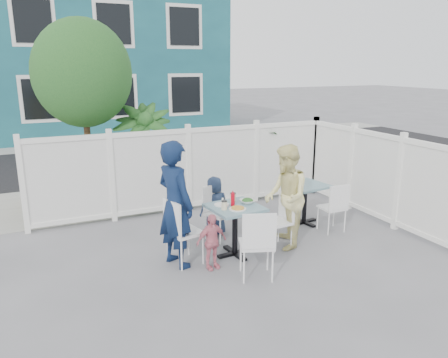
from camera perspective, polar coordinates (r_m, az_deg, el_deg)
name	(u,v)px	position (r m, az deg, el deg)	size (l,w,h in m)	color
ground	(239,259)	(6.49, 2.00, -10.46)	(80.00, 80.00, 0.00)	slate
near_sidewalk	(164,192)	(9.82, -7.85, -1.66)	(24.00, 2.60, 0.01)	gray
street	(128,160)	(13.31, -12.43, 2.50)	(24.00, 5.00, 0.01)	black
far_sidewalk	(109,143)	(16.30, -14.75, 4.60)	(24.00, 1.60, 0.01)	gray
building	(77,58)	(19.36, -18.66, 14.80)	(11.00, 6.00, 6.00)	#1A505C
fence_back	(189,171)	(8.36, -4.62, 1.04)	(5.86, 0.08, 1.60)	white
fence_right	(373,177)	(8.35, 18.94, 0.25)	(0.08, 3.66, 1.60)	white
tree	(82,74)	(8.61, -18.00, 12.95)	(1.80, 1.62, 3.59)	#382316
utility_cabinet	(60,173)	(9.51, -20.62, 0.76)	(0.66, 0.47, 1.23)	gold
potted_shrub_a	(143,156)	(8.77, -10.57, 3.01)	(1.13, 1.13, 2.02)	#1B491E
potted_shrub_b	(260,160)	(9.66, 4.71, 2.55)	(1.30, 1.12, 1.44)	#1B491E
main_table	(235,217)	(6.42, 1.44, -5.03)	(0.79, 0.79, 0.76)	slate
spare_table	(305,193)	(7.83, 10.55, -1.82)	(0.78, 0.78, 0.72)	slate
chair_left	(180,227)	(6.16, -5.82, -6.28)	(0.51, 0.52, 0.97)	white
chair_right	(281,216)	(6.79, 7.47, -4.85)	(0.40, 0.42, 0.85)	white
chair_back	(217,208)	(7.08, -0.92, -3.79)	(0.51, 0.50, 0.88)	white
chair_near	(258,240)	(5.72, 4.42, -7.98)	(0.55, 0.54, 0.96)	white
chair_spare	(335,204)	(7.54, 14.28, -3.22)	(0.40, 0.38, 0.85)	white
man	(175,204)	(6.06, -6.38, -3.30)	(0.65, 0.43, 1.79)	#0E1D3E
woman	(286,197)	(6.72, 8.07, -2.34)	(0.78, 0.61, 1.61)	yellow
boy	(215,206)	(7.23, -1.25, -3.53)	(0.48, 0.31, 0.99)	#1E2D49
toddler	(211,242)	(6.07, -1.65, -8.19)	(0.47, 0.19, 0.80)	pink
plate_main	(238,209)	(6.23, 1.80, -3.93)	(0.25, 0.25, 0.02)	white
plate_side	(222,205)	(6.41, -0.32, -3.37)	(0.22, 0.22, 0.01)	white
salad_bowl	(248,201)	(6.50, 3.09, -2.95)	(0.22, 0.22, 0.05)	white
coffee_cup_a	(224,206)	(6.20, 0.03, -3.49)	(0.08, 0.08, 0.12)	beige
coffee_cup_b	(233,198)	(6.55, 1.17, -2.47)	(0.08, 0.08, 0.13)	beige
ketchup_bottle	(233,200)	(6.36, 1.15, -2.72)	(0.06, 0.06, 0.19)	#B80417
salt_shaker	(223,200)	(6.53, -0.17, -2.78)	(0.03, 0.03, 0.07)	white
pepper_shaker	(224,200)	(6.54, -0.05, -2.78)	(0.03, 0.03, 0.06)	black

